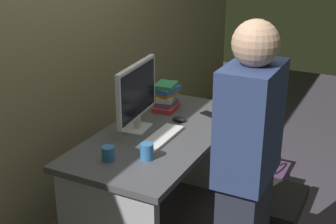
% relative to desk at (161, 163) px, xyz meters
% --- Properties ---
extents(wall_back, '(6.40, 0.10, 3.00)m').
position_rel_desk_xyz_m(wall_back, '(0.00, 0.80, 0.98)').
color(wall_back, '#8C7F5B').
rests_on(wall_back, ground).
extents(desk, '(1.47, 0.74, 0.76)m').
position_rel_desk_xyz_m(desk, '(0.00, 0.00, 0.00)').
color(desk, '#4C4C51').
rests_on(desk, ground).
extents(office_chair, '(0.52, 0.52, 0.94)m').
position_rel_desk_xyz_m(office_chair, '(-0.02, -0.68, -0.10)').
color(office_chair, black).
rests_on(office_chair, ground).
extents(person_at_desk, '(0.40, 0.24, 1.64)m').
position_rel_desk_xyz_m(person_at_desk, '(-0.48, -0.74, 0.32)').
color(person_at_desk, '#262838').
rests_on(person_at_desk, ground).
extents(monitor, '(0.54, 0.16, 0.46)m').
position_rel_desk_xyz_m(monitor, '(-0.04, 0.16, 0.49)').
color(monitor, silver).
rests_on(monitor, desk).
extents(keyboard, '(0.43, 0.13, 0.02)m').
position_rel_desk_xyz_m(keyboard, '(-0.11, -0.05, 0.24)').
color(keyboard, white).
rests_on(keyboard, desk).
extents(mouse, '(0.06, 0.10, 0.03)m').
position_rel_desk_xyz_m(mouse, '(0.21, -0.03, 0.25)').
color(mouse, black).
rests_on(mouse, desk).
extents(cup_near_keyboard, '(0.08, 0.08, 0.10)m').
position_rel_desk_xyz_m(cup_near_keyboard, '(-0.38, -0.11, 0.28)').
color(cup_near_keyboard, '#3372B2').
rests_on(cup_near_keyboard, desk).
extents(cup_by_monitor, '(0.08, 0.08, 0.08)m').
position_rel_desk_xyz_m(cup_by_monitor, '(-0.50, 0.09, 0.28)').
color(cup_by_monitor, '#3372B2').
rests_on(cup_by_monitor, desk).
extents(book_stack, '(0.23, 0.18, 0.20)m').
position_rel_desk_xyz_m(book_stack, '(0.38, 0.16, 0.33)').
color(book_stack, red).
rests_on(book_stack, desk).
extents(cell_phone, '(0.12, 0.16, 0.01)m').
position_rel_desk_xyz_m(cell_phone, '(0.43, -0.18, 0.24)').
color(cell_phone, black).
rests_on(cell_phone, desk).
extents(handbag, '(0.34, 0.14, 0.38)m').
position_rel_desk_xyz_m(handbag, '(0.75, -0.63, -0.39)').
color(handbag, '#4C3356').
rests_on(handbag, ground).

